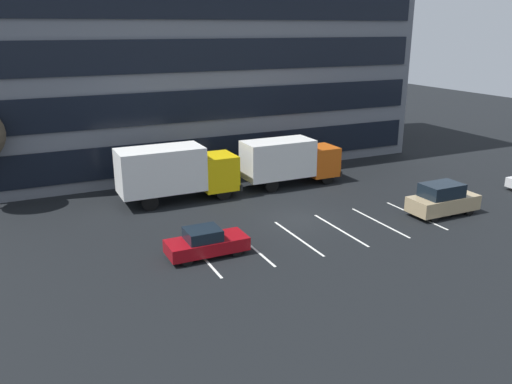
# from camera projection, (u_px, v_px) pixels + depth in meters

# --- Properties ---
(ground_plane) EXTENTS (120.00, 120.00, 0.00)m
(ground_plane) POSITION_uv_depth(u_px,v_px,m) (297.00, 219.00, 31.57)
(ground_plane) COLOR black
(office_building) EXTENTS (35.10, 13.93, 21.60)m
(office_building) POSITION_uv_depth(u_px,v_px,m) (194.00, 31.00, 43.74)
(office_building) COLOR slate
(office_building) RESTS_ON ground_plane
(lot_markings) EXTENTS (14.14, 5.40, 0.01)m
(lot_markings) POSITION_uv_depth(u_px,v_px,m) (319.00, 234.00, 29.38)
(lot_markings) COLOR silver
(lot_markings) RESTS_ON ground_plane
(box_truck_orange) EXTENTS (7.37, 2.44, 3.42)m
(box_truck_orange) POSITION_uv_depth(u_px,v_px,m) (289.00, 160.00, 37.87)
(box_truck_orange) COLOR #D85914
(box_truck_orange) RESTS_ON ground_plane
(box_truck_yellow) EXTENTS (8.01, 2.65, 3.71)m
(box_truck_yellow) POSITION_uv_depth(u_px,v_px,m) (176.00, 171.00, 34.32)
(box_truck_yellow) COLOR yellow
(box_truck_yellow) RESTS_ON ground_plane
(sedan_maroon) EXTENTS (4.13, 1.73, 1.48)m
(sedan_maroon) POSITION_uv_depth(u_px,v_px,m) (206.00, 243.00, 26.43)
(sedan_maroon) COLOR maroon
(sedan_maroon) RESTS_ON ground_plane
(suv_tan) EXTENTS (4.45, 1.89, 2.01)m
(suv_tan) POSITION_uv_depth(u_px,v_px,m) (443.00, 200.00, 32.14)
(suv_tan) COLOR tan
(suv_tan) RESTS_ON ground_plane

